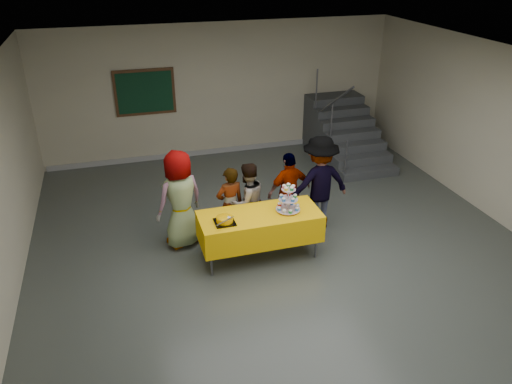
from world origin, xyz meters
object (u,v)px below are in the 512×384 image
cupcake_stand (288,201)px  bear_cake (225,219)px  schoolchild_c (247,202)px  staircase (342,134)px  schoolchild_a (180,199)px  schoolchild_b (230,205)px  schoolchild_e (319,183)px  bake_table (260,226)px  schoolchild_d (289,191)px  noticeboard (145,92)px

cupcake_stand → bear_cake: 1.04m
cupcake_stand → schoolchild_c: schoolchild_c is taller
bear_cake → staircase: bearing=45.2°
schoolchild_a → schoolchild_c: schoolchild_a is taller
schoolchild_b → schoolchild_a: bearing=-19.8°
schoolchild_e → bake_table: bearing=23.4°
bear_cake → schoolchild_e: 1.97m
schoolchild_d → bake_table: bearing=33.9°
bear_cake → schoolchild_b: bearing=70.3°
cupcake_stand → staircase: bearing=53.8°
schoolchild_c → schoolchild_d: schoolchild_d is taller
staircase → noticeboard: size_ratio=1.85×
noticeboard → staircase: bearing=-10.8°
staircase → noticeboard: noticeboard is taller
cupcake_stand → bear_cake: (-1.03, -0.08, -0.12)m
schoolchild_e → noticeboard: noticeboard is taller
schoolchild_e → bear_cake: bearing=18.7°
cupcake_stand → staircase: 4.55m
bake_table → schoolchild_e: bearing=26.8°
bake_table → schoolchild_d: bearing=44.9°
cupcake_stand → schoolchild_b: schoolchild_b is taller
cupcake_stand → schoolchild_a: size_ratio=0.27×
bake_table → bear_cake: (-0.58, -0.11, 0.27)m
schoolchild_d → bear_cake: bearing=21.9°
schoolchild_d → schoolchild_e: schoolchild_e is taller
bake_table → staircase: (3.13, 3.62, -0.07)m
bake_table → schoolchild_c: 0.63m
staircase → schoolchild_b: bearing=-138.8°
schoolchild_b → staircase: staircase is taller
bake_table → schoolchild_a: (-1.11, 0.73, 0.27)m
noticeboard → schoolchild_d: bearing=-61.6°
bear_cake → schoolchild_c: size_ratio=0.26×
schoolchild_b → schoolchild_d: bearing=176.1°
cupcake_stand → schoolchild_d: schoolchild_d is taller
schoolchild_a → noticeboard: noticeboard is taller
bake_table → schoolchild_e: 1.43m
schoolchild_a → noticeboard: 3.81m
schoolchild_c → schoolchild_b: bearing=-17.6°
cupcake_stand → bear_cake: size_ratio=1.24×
cupcake_stand → schoolchild_d: size_ratio=0.32×
schoolchild_a → noticeboard: size_ratio=1.26×
bake_table → schoolchild_b: size_ratio=1.42×
bake_table → schoolchild_b: 0.70m
bear_cake → schoolchild_c: 0.92m
schoolchild_c → schoolchild_a: bearing=-24.4°
bear_cake → schoolchild_a: size_ratio=0.22×
bear_cake → schoolchild_d: schoolchild_d is taller
cupcake_stand → noticeboard: bearing=110.8°
bear_cake → schoolchild_d: bearing=32.9°
bear_cake → bake_table: bearing=10.8°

